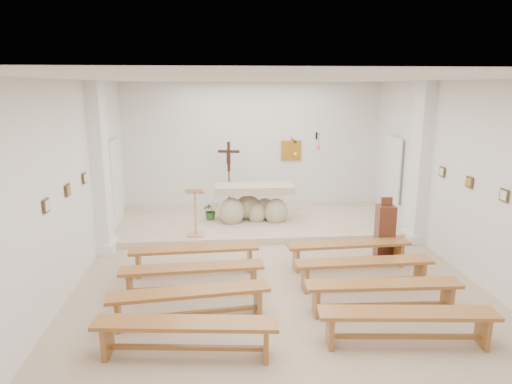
{
  "coord_description": "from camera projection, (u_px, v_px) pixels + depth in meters",
  "views": [
    {
      "loc": [
        -1.04,
        -7.37,
        3.41
      ],
      "look_at": [
        -0.23,
        1.6,
        1.29
      ],
      "focal_mm": 32.0,
      "sensor_mm": 36.0,
      "label": 1
    }
  ],
  "objects": [
    {
      "name": "crucifix_stand",
      "position": [
        229.0,
        172.0,
        11.76
      ],
      "size": [
        0.56,
        0.24,
        1.85
      ],
      "rotation": [
        0.0,
        0.0,
        -0.2
      ],
      "color": "#341A10",
      "rests_on": "sanctuary_platform"
    },
    {
      "name": "station_frame_left_rear",
      "position": [
        85.0,
        178.0,
        8.48
      ],
      "size": [
        0.03,
        0.2,
        0.2
      ],
      "primitive_type": "cube",
      "color": "#43331D",
      "rests_on": "wall_left"
    },
    {
      "name": "pilaster_left",
      "position": [
        100.0,
        169.0,
        9.26
      ],
      "size": [
        0.26,
        0.55,
        3.5
      ],
      "primitive_type": "cube",
      "color": "white",
      "rests_on": "ground"
    },
    {
      "name": "radiator_right",
      "position": [
        404.0,
        220.0,
        10.87
      ],
      "size": [
        0.1,
        0.85,
        0.52
      ],
      "primitive_type": "cube",
      "color": "silver",
      "rests_on": "ground"
    },
    {
      "name": "station_frame_left_front",
      "position": [
        46.0,
        206.0,
        6.54
      ],
      "size": [
        0.03,
        0.2,
        0.2
      ],
      "primitive_type": "cube",
      "color": "#43331D",
      "rests_on": "wall_left"
    },
    {
      "name": "sanctuary_lamp",
      "position": [
        318.0,
        146.0,
        12.32
      ],
      "size": [
        0.11,
        0.36,
        0.44
      ],
      "color": "black",
      "rests_on": "wall_back"
    },
    {
      "name": "pilaster_right",
      "position": [
        420.0,
        164.0,
        9.85
      ],
      "size": [
        0.26,
        0.55,
        3.5
      ],
      "primitive_type": "cube",
      "color": "white",
      "rests_on": "ground"
    },
    {
      "name": "bench_left_front",
      "position": [
        195.0,
        254.0,
        8.4
      ],
      "size": [
        2.37,
        0.48,
        0.5
      ],
      "rotation": [
        0.0,
        0.0,
        0.04
      ],
      "color": "olive",
      "rests_on": "ground"
    },
    {
      "name": "wall_back",
      "position": [
        253.0,
        147.0,
        12.45
      ],
      "size": [
        7.0,
        0.02,
        3.5
      ],
      "primitive_type": "cube",
      "color": "silver",
      "rests_on": "ground"
    },
    {
      "name": "lectern",
      "position": [
        195.0,
        212.0,
        10.0
      ],
      "size": [
        0.43,
        0.37,
        1.11
      ],
      "rotation": [
        0.0,
        0.0,
        -0.1
      ],
      "color": "tan",
      "rests_on": "sanctuary_platform"
    },
    {
      "name": "wall_left",
      "position": [
        63.0,
        191.0,
        7.31
      ],
      "size": [
        0.02,
        10.0,
        3.5
      ],
      "primitive_type": "cube",
      "color": "silver",
      "rests_on": "ground"
    },
    {
      "name": "gold_wall_relief",
      "position": [
        291.0,
        151.0,
        12.54
      ],
      "size": [
        0.55,
        0.04,
        0.55
      ],
      "primitive_type": "cube",
      "color": "gold",
      "rests_on": "wall_back"
    },
    {
      "name": "station_frame_left_mid",
      "position": [
        68.0,
        190.0,
        7.51
      ],
      "size": [
        0.03,
        0.2,
        0.2
      ],
      "primitive_type": "cube",
      "color": "#43331D",
      "rests_on": "wall_left"
    },
    {
      "name": "potted_plant",
      "position": [
        211.0,
        210.0,
        11.3
      ],
      "size": [
        0.49,
        0.46,
        0.45
      ],
      "primitive_type": "imported",
      "rotation": [
        0.0,
        0.0,
        0.29
      ],
      "color": "#2F5C25",
      "rests_on": "sanctuary_platform"
    },
    {
      "name": "station_frame_right_rear",
      "position": [
        442.0,
        172.0,
        9.09
      ],
      "size": [
        0.03,
        0.2,
        0.2
      ],
      "primitive_type": "cube",
      "color": "#43331D",
      "rests_on": "wall_right"
    },
    {
      "name": "sanctuary_platform",
      "position": [
        258.0,
        222.0,
        11.39
      ],
      "size": [
        6.98,
        3.0,
        0.15
      ],
      "primitive_type": "cube",
      "color": "beige",
      "rests_on": "ground"
    },
    {
      "name": "ceiling",
      "position": [
        279.0,
        80.0,
        7.22
      ],
      "size": [
        7.0,
        10.0,
        0.02
      ],
      "primitive_type": "cube",
      "color": "silver",
      "rests_on": "wall_back"
    },
    {
      "name": "bench_right_second",
      "position": [
        364.0,
        267.0,
        7.79
      ],
      "size": [
        2.36,
        0.41,
        0.5
      ],
      "rotation": [
        0.0,
        0.0,
        0.02
      ],
      "color": "olive",
      "rests_on": "ground"
    },
    {
      "name": "station_frame_right_mid",
      "position": [
        469.0,
        182.0,
        8.12
      ],
      "size": [
        0.03,
        0.2,
        0.2
      ],
      "primitive_type": "cube",
      "color": "#43331D",
      "rests_on": "wall_right"
    },
    {
      "name": "donation_pedestal",
      "position": [
        385.0,
        232.0,
        9.09
      ],
      "size": [
        0.36,
        0.36,
        1.27
      ],
      "rotation": [
        0.0,
        0.0,
        -0.07
      ],
      "color": "#572618",
      "rests_on": "ground"
    },
    {
      "name": "wall_right",
      "position": [
        477.0,
        183.0,
        7.92
      ],
      "size": [
        0.02,
        10.0,
        3.5
      ],
      "primitive_type": "cube",
      "color": "silver",
      "rests_on": "ground"
    },
    {
      "name": "bench_right_third",
      "position": [
        383.0,
        290.0,
        6.91
      ],
      "size": [
        2.37,
        0.46,
        0.5
      ],
      "rotation": [
        0.0,
        0.0,
        -0.04
      ],
      "color": "olive",
      "rests_on": "ground"
    },
    {
      "name": "ground",
      "position": [
        277.0,
        284.0,
        8.01
      ],
      "size": [
        7.0,
        10.0,
        0.0
      ],
      "primitive_type": "cube",
      "color": "tan",
      "rests_on": "ground"
    },
    {
      "name": "bench_right_fourth",
      "position": [
        407.0,
        320.0,
        6.04
      ],
      "size": [
        2.38,
        0.6,
        0.5
      ],
      "rotation": [
        0.0,
        0.0,
        -0.1
      ],
      "color": "olive",
      "rests_on": "ground"
    },
    {
      "name": "radiator_left",
      "position": [
        110.0,
        228.0,
        10.27
      ],
      "size": [
        0.1,
        0.85,
        0.52
      ],
      "primitive_type": "cube",
      "color": "silver",
      "rests_on": "ground"
    },
    {
      "name": "altar",
      "position": [
        254.0,
        205.0,
        11.18
      ],
      "size": [
        1.93,
        0.87,
        0.98
      ],
      "rotation": [
        0.0,
        0.0,
        -0.03
      ],
      "color": "#C0B293",
      "rests_on": "sanctuary_platform"
    },
    {
      "name": "bench_right_front",
      "position": [
        349.0,
        249.0,
        8.66
      ],
      "size": [
        2.37,
        0.48,
        0.5
      ],
      "rotation": [
        0.0,
        0.0,
        0.05
      ],
      "color": "olive",
      "rests_on": "ground"
    },
    {
      "name": "station_frame_right_front",
      "position": [
        504.0,
        195.0,
        7.15
      ],
      "size": [
        0.03,
        0.2,
        0.2
      ],
      "primitive_type": "cube",
      "color": "#43331D",
      "rests_on": "wall_right"
    },
    {
      "name": "bench_left_third",
      "position": [
        190.0,
        298.0,
        6.66
      ],
      "size": [
        2.38,
        0.62,
        0.5
      ],
      "rotation": [
        0.0,
        0.0,
        0.11
      ],
      "color": "olive",
      "rests_on": "ground"
    },
    {
      "name": "bench_left_fourth",
      "position": [
        186.0,
        330.0,
        5.78
      ],
      "size": [
        2.38,
        0.64,
        0.5
      ],
      "rotation": [
        0.0,
        0.0,
        -0.11
      ],
      "color": "olive",
      "rests_on": "ground"
    },
    {
      "name": "bench_left_second",
      "position": [
        192.0,
        273.0,
        7.53
      ],
      "size": [
        2.37,
        0.5,
        0.5
      ],
      "rotation": [
        0.0,
        0.0,
        0.05
      ],
      "color": "olive",
      "rests_on": "ground"
    }
  ]
}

